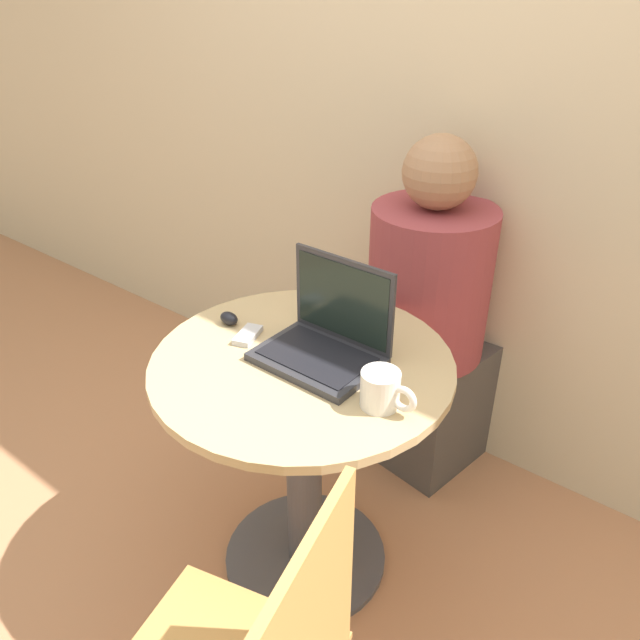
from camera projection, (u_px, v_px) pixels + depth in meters
ground_plane at (305, 557)px, 1.95m from camera, size 12.00×12.00×0.00m
back_wall at (473, 83)px, 1.86m from camera, size 7.00×0.05×2.60m
round_table at (303, 432)px, 1.70m from camera, size 0.77×0.77×0.74m
laptop at (326, 337)px, 1.57m from camera, size 0.30×0.22×0.25m
cell_phone at (248, 335)px, 1.67m from camera, size 0.08×0.11×0.02m
computer_mouse at (229, 318)px, 1.73m from camera, size 0.06×0.04×0.04m
coffee_cup at (382, 390)px, 1.39m from camera, size 0.14×0.09×0.09m
person_seated at (436, 336)px, 2.16m from camera, size 0.45×0.63×1.19m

